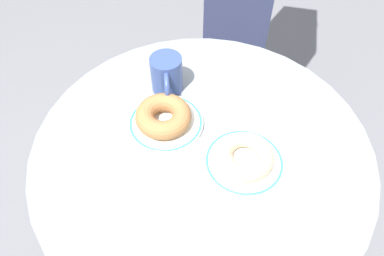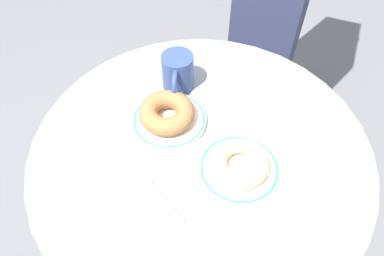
{
  "view_description": "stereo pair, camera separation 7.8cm",
  "coord_description": "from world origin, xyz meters",
  "px_view_note": "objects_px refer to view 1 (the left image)",
  "views": [
    {
      "loc": [
        0.27,
        -0.39,
        1.39
      ],
      "look_at": [
        -0.03,
        -0.0,
        0.78
      ],
      "focal_mm": 33.5,
      "sensor_mm": 36.0,
      "label": 1
    },
    {
      "loc": [
        0.33,
        -0.33,
        1.39
      ],
      "look_at": [
        -0.03,
        -0.0,
        0.78
      ],
      "focal_mm": 33.5,
      "sensor_mm": 36.0,
      "label": 2
    }
  ],
  "objects_px": {
    "plate_left": "(166,123)",
    "paper_napkin": "(153,221)",
    "plate_right": "(244,162)",
    "donut_glazed": "(245,156)",
    "donut_cinnamon": "(163,116)",
    "coffee_mug": "(167,75)",
    "cafe_table": "(200,199)"
  },
  "relations": [
    {
      "from": "plate_left",
      "to": "paper_napkin",
      "type": "xyz_separation_m",
      "value": [
        0.14,
        -0.2,
        -0.0
      ]
    },
    {
      "from": "plate_right",
      "to": "donut_glazed",
      "type": "relative_size",
      "value": 1.41
    },
    {
      "from": "plate_right",
      "to": "donut_glazed",
      "type": "height_order",
      "value": "donut_glazed"
    },
    {
      "from": "donut_glazed",
      "to": "paper_napkin",
      "type": "relative_size",
      "value": 0.88
    },
    {
      "from": "donut_glazed",
      "to": "paper_napkin",
      "type": "height_order",
      "value": "donut_glazed"
    },
    {
      "from": "plate_right",
      "to": "donut_cinnamon",
      "type": "relative_size",
      "value": 1.33
    },
    {
      "from": "donut_glazed",
      "to": "paper_napkin",
      "type": "bearing_deg",
      "value": -106.37
    },
    {
      "from": "donut_cinnamon",
      "to": "paper_napkin",
      "type": "relative_size",
      "value": 0.93
    },
    {
      "from": "paper_napkin",
      "to": "coffee_mug",
      "type": "distance_m",
      "value": 0.36
    },
    {
      "from": "donut_glazed",
      "to": "donut_cinnamon",
      "type": "bearing_deg",
      "value": -173.0
    },
    {
      "from": "coffee_mug",
      "to": "paper_napkin",
      "type": "bearing_deg",
      "value": -54.04
    },
    {
      "from": "cafe_table",
      "to": "plate_right",
      "type": "height_order",
      "value": "plate_right"
    },
    {
      "from": "donut_cinnamon",
      "to": "coffee_mug",
      "type": "distance_m",
      "value": 0.12
    },
    {
      "from": "plate_right",
      "to": "paper_napkin",
      "type": "height_order",
      "value": "plate_right"
    },
    {
      "from": "plate_left",
      "to": "donut_glazed",
      "type": "bearing_deg",
      "value": 5.84
    },
    {
      "from": "donut_cinnamon",
      "to": "cafe_table",
      "type": "bearing_deg",
      "value": 5.68
    },
    {
      "from": "cafe_table",
      "to": "coffee_mug",
      "type": "distance_m",
      "value": 0.37
    },
    {
      "from": "plate_right",
      "to": "plate_left",
      "type": "bearing_deg",
      "value": -174.16
    },
    {
      "from": "donut_cinnamon",
      "to": "donut_glazed",
      "type": "xyz_separation_m",
      "value": [
        0.21,
        0.03,
        -0.01
      ]
    },
    {
      "from": "cafe_table",
      "to": "donut_cinnamon",
      "type": "height_order",
      "value": "donut_cinnamon"
    },
    {
      "from": "donut_cinnamon",
      "to": "paper_napkin",
      "type": "bearing_deg",
      "value": -54.33
    },
    {
      "from": "donut_glazed",
      "to": "coffee_mug",
      "type": "bearing_deg",
      "value": 165.68
    },
    {
      "from": "plate_left",
      "to": "donut_cinnamon",
      "type": "bearing_deg",
      "value": -114.76
    },
    {
      "from": "plate_right",
      "to": "coffee_mug",
      "type": "distance_m",
      "value": 0.29
    },
    {
      "from": "plate_left",
      "to": "plate_right",
      "type": "xyz_separation_m",
      "value": [
        0.2,
        0.02,
        -0.0
      ]
    },
    {
      "from": "paper_napkin",
      "to": "plate_right",
      "type": "bearing_deg",
      "value": 73.63
    },
    {
      "from": "donut_cinnamon",
      "to": "plate_right",
      "type": "bearing_deg",
      "value": 7.0
    },
    {
      "from": "plate_right",
      "to": "coffee_mug",
      "type": "height_order",
      "value": "coffee_mug"
    },
    {
      "from": "plate_right",
      "to": "coffee_mug",
      "type": "relative_size",
      "value": 1.65
    },
    {
      "from": "paper_napkin",
      "to": "donut_cinnamon",
      "type": "bearing_deg",
      "value": 125.67
    },
    {
      "from": "cafe_table",
      "to": "donut_glazed",
      "type": "xyz_separation_m",
      "value": [
        0.1,
        0.01,
        0.29
      ]
    },
    {
      "from": "paper_napkin",
      "to": "coffee_mug",
      "type": "xyz_separation_m",
      "value": [
        -0.21,
        0.29,
        0.05
      ]
    }
  ]
}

